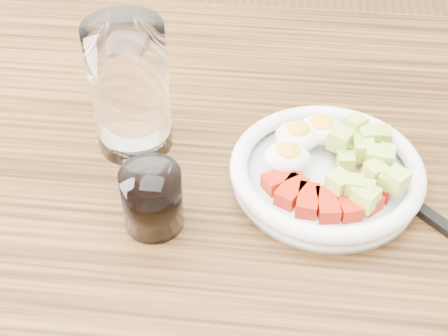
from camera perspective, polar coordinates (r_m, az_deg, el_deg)
The scene contains 5 objects.
dining_table at distance 0.81m, azimuth 0.63°, elevation -7.28°, with size 1.50×0.90×0.77m.
bowl at distance 0.75m, azimuth 9.41°, elevation -0.05°, with size 0.23×0.23×0.06m.
fork at distance 0.74m, azimuth 18.84°, elevation -4.61°, with size 0.16×0.16×0.01m.
water_glass at distance 0.76m, azimuth -8.62°, elevation 7.20°, with size 0.09×0.09×0.17m, color white.
coffee_glass at distance 0.68m, azimuth -6.57°, elevation -2.87°, with size 0.07×0.07×0.08m.
Camera 1 is at (0.05, -0.51, 1.30)m, focal length 50.00 mm.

